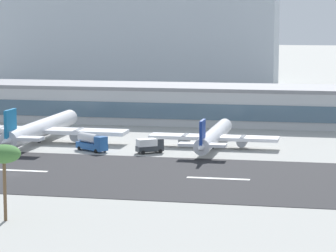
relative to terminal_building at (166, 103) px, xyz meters
The scene contains 11 objects.
ground_plane 84.57m from the terminal_building, 98.79° to the right, with size 1400.00×1400.00×0.00m, color #9E9E99.
runway_strip 80.78m from the terminal_building, 99.21° to the right, with size 800.00×41.51×0.08m, color #262628.
runway_centreline_dash_4 80.82m from the terminal_building, 99.43° to the right, with size 12.00×1.20×0.01m, color white.
runway_centreline_dash_5 84.09m from the terminal_building, 71.44° to the right, with size 12.00×1.20×0.01m, color white.
terminal_building is the anchor object (origin of this frame).
distant_hotel_block 128.39m from the terminal_building, 108.12° to the left, with size 125.04×30.03×44.46m, color #A8B2BC.
airliner_blue_tail_gate_0 49.48m from the terminal_building, 116.44° to the right, with size 42.87×48.13×10.05m.
airliner_navy_tail_gate_1 48.86m from the terminal_building, 65.20° to the right, with size 30.17×40.53×8.46m.
service_fuel_truck_0 54.29m from the terminal_building, 96.23° to the right, with size 8.51×6.88×3.95m.
service_box_truck_1 54.49m from the terminal_building, 81.98° to the right, with size 6.27×5.46×3.25m.
palm_tree_1 117.47m from the terminal_building, 90.07° to the right, with size 5.06×5.06×11.58m.
Camera 1 is at (60.86, -146.77, 30.72)m, focal length 87.71 mm.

